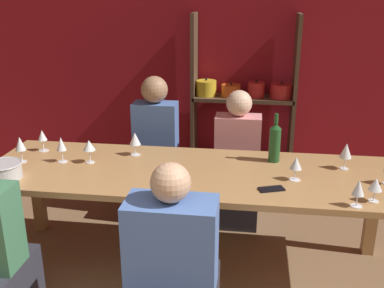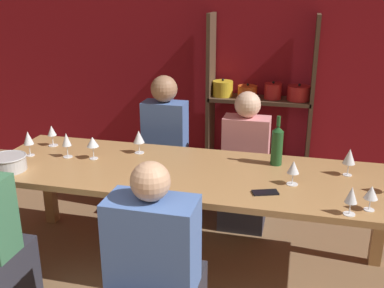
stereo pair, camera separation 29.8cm
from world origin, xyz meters
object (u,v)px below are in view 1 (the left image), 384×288
object	(u,v)px
wine_glass_empty_a	(376,185)
wine_glass_red_c	(346,151)
wine_glass_red_a	(359,188)
wine_glass_red_b	(135,139)
person_far_a	(156,165)
wine_glass_empty_d	(89,146)
mixing_bowl	(3,170)
wine_glass_empty_b	(20,144)
wine_glass_empty_c	(61,145)
dining_table	(190,181)
wine_glass_white_b	(296,164)
wine_glass_red_d	(42,136)
wine_bottle_green	(275,142)
cell_phone	(271,189)
shelf_unit	(241,119)
person_far_b	(237,174)

from	to	relation	value
wine_glass_empty_a	wine_glass_red_c	size ratio (longest dim) A/B	0.79
wine_glass_red_a	wine_glass_red_c	bearing A→B (deg)	86.87
wine_glass_red_b	person_far_a	distance (m)	0.66
wine_glass_red_b	wine_glass_empty_d	distance (m)	0.33
mixing_bowl	wine_glass_empty_d	world-z (taller)	wine_glass_empty_d
wine_glass_empty_b	wine_glass_empty_c	xyz separation A→B (m)	(0.28, 0.04, -0.00)
mixing_bowl	wine_glass_red_c	bearing A→B (deg)	11.80
mixing_bowl	dining_table	bearing A→B (deg)	13.70
person_far_a	wine_glass_white_b	bearing A→B (deg)	142.59
wine_glass_empty_a	wine_glass_red_b	bearing A→B (deg)	160.50
wine_glass_red_b	wine_glass_red_d	distance (m)	0.69
person_far_a	dining_table	bearing A→B (deg)	117.64
wine_glass_white_b	wine_glass_empty_d	world-z (taller)	wine_glass_empty_d
wine_bottle_green	wine_glass_empty_a	bearing A→B (deg)	-45.79
wine_glass_red_b	cell_phone	world-z (taller)	wine_glass_red_b
wine_glass_empty_c	shelf_unit	bearing A→B (deg)	53.98
dining_table	person_far_b	size ratio (longest dim) A/B	2.44
wine_glass_red_a	person_far_b	xyz separation A→B (m)	(-0.70, 1.13, -0.43)
dining_table	wine_glass_empty_b	world-z (taller)	wine_glass_empty_b
shelf_unit	wine_glass_red_b	size ratio (longest dim) A/B	9.78
wine_glass_red_a	person_far_a	bearing A→B (deg)	140.45
wine_glass_empty_b	wine_glass_red_b	bearing A→B (deg)	17.95
wine_glass_red_a	cell_phone	size ratio (longest dim) A/B	0.96
wine_glass_empty_c	wine_glass_red_d	distance (m)	0.30
person_far_b	person_far_a	bearing A→B (deg)	0.05
shelf_unit	wine_glass_red_a	xyz separation A→B (m)	(0.70, -2.02, 0.21)
wine_glass_empty_a	wine_glass_empty_b	xyz separation A→B (m)	(-2.25, 0.30, 0.03)
wine_glass_empty_a	person_far_b	world-z (taller)	person_far_b
wine_glass_empty_c	wine_glass_red_c	bearing A→B (deg)	4.13
cell_phone	person_far_b	world-z (taller)	person_far_b
shelf_unit	wine_glass_empty_d	bearing A→B (deg)	-121.49
mixing_bowl	wine_bottle_green	distance (m)	1.78
wine_glass_white_b	wine_glass_red_b	xyz separation A→B (m)	(-1.10, 0.29, 0.01)
wine_glass_red_b	wine_glass_red_d	world-z (taller)	wine_glass_red_b
shelf_unit	wine_glass_red_a	size ratio (longest dim) A/B	10.39
wine_glass_red_a	wine_glass_empty_c	xyz separation A→B (m)	(-1.87, 0.41, 0.02)
shelf_unit	wine_glass_red_a	distance (m)	2.15
wine_glass_empty_b	dining_table	bearing A→B (deg)	0.26
wine_glass_red_c	wine_glass_red_a	bearing A→B (deg)	-93.13
person_far_b	mixing_bowl	bearing A→B (deg)	35.88
wine_bottle_green	wine_glass_empty_b	bearing A→B (deg)	-171.61
wine_glass_red_a	wine_glass_red_d	xyz separation A→B (m)	(-2.10, 0.61, 0.00)
wine_bottle_green	cell_phone	xyz separation A→B (m)	(-0.03, -0.48, -0.13)
mixing_bowl	wine_glass_empty_c	world-z (taller)	wine_glass_empty_c
wine_glass_red_b	wine_glass_empty_a	bearing A→B (deg)	-19.50
cell_phone	person_far_a	distance (m)	1.37
wine_bottle_green	wine_glass_empty_b	distance (m)	1.74
person_far_b	shelf_unit	bearing A→B (deg)	-89.69
wine_bottle_green	wine_glass_red_a	distance (m)	0.76
wine_glass_empty_a	wine_glass_white_b	xyz separation A→B (m)	(-0.42, 0.24, 0.01)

